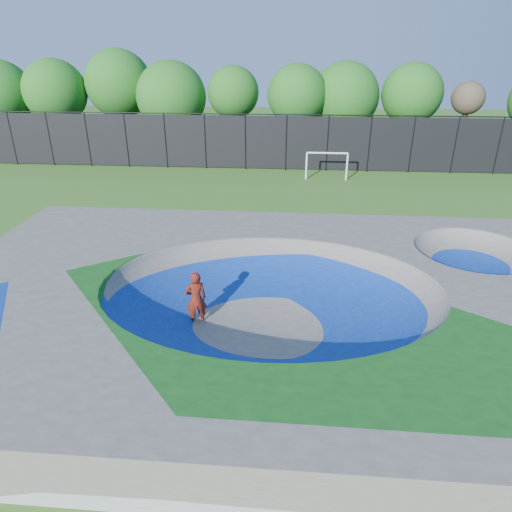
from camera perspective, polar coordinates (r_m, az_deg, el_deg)
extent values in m
plane|color=#35651C|center=(15.36, 1.79, -8.51)|extent=(120.00, 120.00, 0.00)
cube|color=gray|center=(14.96, 1.82, -6.11)|extent=(22.00, 14.00, 1.50)
imported|color=red|center=(14.97, -7.52, -5.35)|extent=(0.83, 0.71, 1.93)
cube|color=black|center=(15.46, -7.33, -8.37)|extent=(0.78, 0.60, 0.05)
cylinder|color=white|center=(32.22, 6.32, 11.11)|extent=(0.12, 0.12, 1.84)
cylinder|color=white|center=(32.42, 11.29, 10.87)|extent=(0.12, 0.12, 1.84)
cylinder|color=white|center=(32.09, 8.92, 12.60)|extent=(2.76, 0.12, 0.12)
cylinder|color=black|center=(40.65, -28.16, 12.82)|extent=(0.09, 0.09, 4.00)
cylinder|color=black|center=(39.14, -24.36, 13.16)|extent=(0.09, 0.09, 4.00)
cylinder|color=black|center=(37.81, -20.26, 13.47)|extent=(0.09, 0.09, 4.00)
cylinder|color=black|center=(36.67, -15.87, 13.73)|extent=(0.09, 0.09, 4.00)
cylinder|color=black|center=(35.75, -11.22, 13.92)|extent=(0.09, 0.09, 4.00)
cylinder|color=black|center=(35.07, -6.35, 14.02)|extent=(0.09, 0.09, 4.00)
cylinder|color=black|center=(34.63, -1.32, 14.03)|extent=(0.09, 0.09, 4.00)
cylinder|color=black|center=(34.45, 3.80, 13.92)|extent=(0.09, 0.09, 4.00)
cylinder|color=black|center=(34.53, 8.93, 13.71)|extent=(0.09, 0.09, 4.00)
cylinder|color=black|center=(34.86, 13.99, 13.40)|extent=(0.09, 0.09, 4.00)
cylinder|color=black|center=(35.45, 18.90, 13.00)|extent=(0.09, 0.09, 4.00)
cylinder|color=black|center=(36.28, 23.60, 12.53)|extent=(0.09, 0.09, 4.00)
cylinder|color=black|center=(37.33, 28.04, 12.01)|extent=(0.09, 0.09, 4.00)
cube|color=black|center=(34.45, 3.80, 13.92)|extent=(48.00, 0.03, 3.80)
cylinder|color=black|center=(34.13, 3.90, 17.22)|extent=(48.00, 0.08, 0.08)
cylinder|color=#4A3325|center=(45.39, -28.41, 13.08)|extent=(0.44, 0.44, 2.98)
sphere|color=#1F651A|center=(44.99, -29.32, 17.33)|extent=(5.23, 5.23, 5.23)
cylinder|color=#4A3325|center=(43.57, -23.02, 13.79)|extent=(0.44, 0.44, 3.15)
sphere|color=#1F651A|center=(43.16, -23.82, 18.31)|extent=(5.12, 5.12, 5.12)
cylinder|color=#4A3325|center=(42.84, -16.14, 14.84)|extent=(0.44, 0.44, 3.51)
sphere|color=#1F651A|center=(42.41, -16.78, 19.93)|extent=(5.55, 5.55, 5.55)
cylinder|color=#4A3325|center=(40.04, -10.16, 14.11)|extent=(0.44, 0.44, 2.62)
sphere|color=#1F651A|center=(39.58, -10.54, 18.96)|extent=(5.60, 5.60, 5.60)
cylinder|color=#4A3325|center=(39.33, -2.76, 14.95)|extent=(0.44, 0.44, 3.53)
sphere|color=#1F651A|center=(38.91, -2.87, 19.76)|extent=(4.12, 4.12, 4.12)
cylinder|color=#4A3325|center=(39.04, 4.99, 14.52)|extent=(0.44, 0.44, 3.14)
sphere|color=#1F651A|center=(38.59, 5.18, 19.42)|extent=(4.75, 4.75, 4.75)
cylinder|color=#4A3325|center=(40.39, 10.67, 14.20)|extent=(0.44, 0.44, 2.67)
sphere|color=#1F651A|center=(39.94, 11.07, 18.97)|extent=(5.47, 5.47, 5.47)
cylinder|color=#4A3325|center=(41.53, 18.27, 14.02)|extent=(0.44, 0.44, 3.13)
sphere|color=#1F651A|center=(41.11, 18.92, 18.64)|extent=(4.85, 4.85, 4.85)
cylinder|color=#4A3325|center=(42.71, 24.29, 13.68)|extent=(0.44, 0.44, 3.57)
sphere|color=brown|center=(42.36, 24.99, 17.48)|extent=(2.60, 2.60, 2.60)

